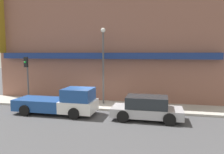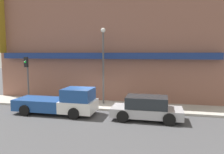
% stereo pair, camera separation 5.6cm
% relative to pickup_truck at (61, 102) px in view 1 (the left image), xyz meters
% --- Properties ---
extents(ground_plane, '(80.00, 80.00, 0.00)m').
position_rel_pickup_truck_xyz_m(ground_plane, '(1.88, 1.39, -0.80)').
color(ground_plane, '#424244').
extents(sidewalk, '(36.00, 2.79, 0.15)m').
position_rel_pickup_truck_xyz_m(sidewalk, '(1.88, 2.79, -0.72)').
color(sidewalk, '#ADA89E').
rests_on(sidewalk, ground).
extents(building, '(19.80, 3.80, 10.53)m').
position_rel_pickup_truck_xyz_m(building, '(1.87, 5.67, 4.46)').
color(building, brown).
rests_on(building, ground).
extents(pickup_truck, '(5.63, 2.14, 1.81)m').
position_rel_pickup_truck_xyz_m(pickup_truck, '(0.00, 0.00, 0.00)').
color(pickup_truck, white).
rests_on(pickup_truck, ground).
extents(parked_car, '(4.37, 2.04, 1.47)m').
position_rel_pickup_truck_xyz_m(parked_car, '(5.81, 0.00, -0.08)').
color(parked_car, '#ADADB2').
rests_on(parked_car, ground).
extents(fire_hydrant, '(0.16, 0.16, 0.69)m').
position_rel_pickup_truck_xyz_m(fire_hydrant, '(5.06, 1.93, -0.30)').
color(fire_hydrant, yellow).
rests_on(fire_hydrant, sidewalk).
extents(street_lamp, '(0.36, 0.36, 5.94)m').
position_rel_pickup_truck_xyz_m(street_lamp, '(2.19, 3.05, 3.04)').
color(street_lamp, '#4C4C4C').
rests_on(street_lamp, sidewalk).
extents(traffic_light, '(0.28, 0.42, 3.70)m').
position_rel_pickup_truck_xyz_m(traffic_light, '(-3.78, 1.88, 1.90)').
color(traffic_light, '#4C4C4C').
rests_on(traffic_light, sidewalk).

